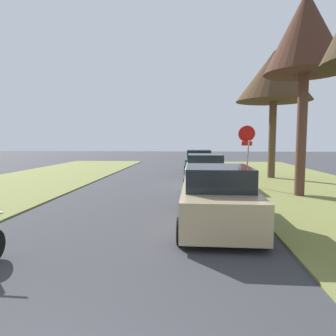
{
  "coord_description": "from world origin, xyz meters",
  "views": [
    {
      "loc": [
        1.6,
        -1.37,
        2.24
      ],
      "look_at": [
        0.98,
        6.66,
        1.5
      ],
      "focal_mm": 32.24,
      "sensor_mm": 36.0,
      "label": 1
    }
  ],
  "objects": [
    {
      "name": "parked_sedan_tan",
      "position": [
        2.29,
        6.54,
        0.72
      ],
      "size": [
        1.97,
        4.41,
        1.57
      ],
      "color": "tan",
      "rests_on": "ground"
    },
    {
      "name": "parked_sedan_green",
      "position": [
        2.12,
        19.9,
        0.72
      ],
      "size": [
        1.97,
        4.41,
        1.57
      ],
      "color": "#28663D",
      "rests_on": "ground"
    },
    {
      "name": "stop_sign_far",
      "position": [
        4.2,
        13.11,
        2.14
      ],
      "size": [
        0.82,
        0.76,
        2.9
      ],
      "color": "#9EA0A5",
      "rests_on": "grass_verge_right"
    },
    {
      "name": "street_tree_right_mid_b",
      "position": [
        5.9,
        10.89,
        6.25
      ],
      "size": [
        3.03,
        3.03,
        7.86
      ],
      "color": "brown",
      "rests_on": "grass_verge_right"
    },
    {
      "name": "parked_sedan_white",
      "position": [
        2.25,
        13.21,
        0.72
      ],
      "size": [
        1.97,
        4.41,
        1.57
      ],
      "color": "white",
      "rests_on": "ground"
    },
    {
      "name": "street_tree_right_far",
      "position": [
        6.31,
        16.75,
        5.87
      ],
      "size": [
        4.26,
        4.26,
        7.32
      ],
      "color": "brown",
      "rests_on": "grass_verge_right"
    }
  ]
}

